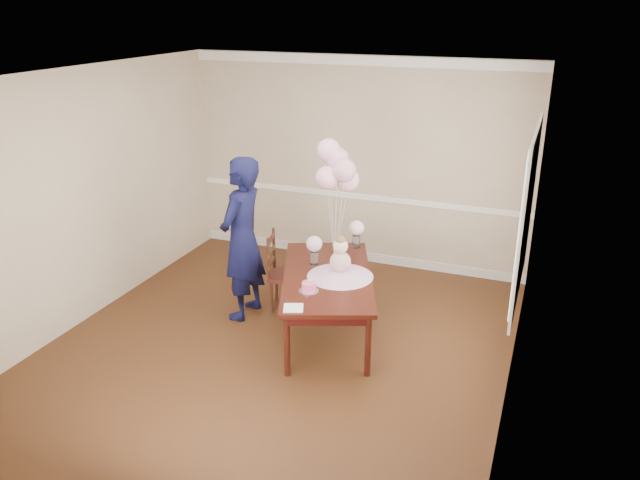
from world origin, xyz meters
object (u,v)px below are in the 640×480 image
(birthday_cake, at_px, (309,287))
(dining_chair_seat, at_px, (287,275))
(woman, at_px, (242,239))
(dining_table_top, at_px, (327,276))

(birthday_cake, distance_m, dining_chair_seat, 1.07)
(birthday_cake, distance_m, woman, 1.11)
(dining_chair_seat, bearing_deg, birthday_cake, -68.38)
(dining_table_top, xyz_separation_m, birthday_cake, (-0.02, -0.44, 0.07))
(woman, bearing_deg, dining_table_top, 89.30)
(dining_table_top, distance_m, birthday_cake, 0.45)
(birthday_cake, relative_size, woman, 0.07)
(dining_table_top, xyz_separation_m, dining_chair_seat, (-0.62, 0.38, -0.25))
(birthday_cake, height_order, dining_chair_seat, birthday_cake)
(dining_table_top, relative_size, birthday_cake, 13.33)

